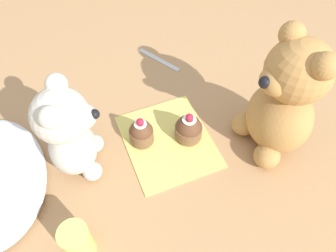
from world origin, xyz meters
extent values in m
plane|color=tan|center=(0.00, 0.00, 0.00)|extent=(4.00, 4.00, 0.00)
cube|color=#E0D166|center=(0.00, 0.00, 0.00)|extent=(0.21, 0.18, 0.01)
ellipsoid|color=beige|center=(0.02, 0.19, 0.06)|extent=(0.13, 0.12, 0.12)
sphere|color=beige|center=(0.02, 0.19, 0.16)|extent=(0.10, 0.10, 0.10)
ellipsoid|color=beige|center=(0.01, 0.15, 0.15)|extent=(0.06, 0.06, 0.04)
sphere|color=black|center=(0.00, 0.14, 0.16)|extent=(0.02, 0.02, 0.02)
sphere|color=beige|center=(-0.02, 0.20, 0.20)|extent=(0.04, 0.04, 0.04)
sphere|color=beige|center=(0.05, 0.18, 0.20)|extent=(0.04, 0.04, 0.04)
sphere|color=beige|center=(-0.02, 0.17, 0.02)|extent=(0.04, 0.04, 0.04)
sphere|color=beige|center=(0.04, 0.15, 0.02)|extent=(0.04, 0.04, 0.04)
ellipsoid|color=#B78447|center=(-0.08, -0.21, 0.08)|extent=(0.14, 0.13, 0.16)
sphere|color=#B78447|center=(-0.08, -0.21, 0.21)|extent=(0.12, 0.12, 0.12)
ellipsoid|color=#B78447|center=(-0.08, -0.16, 0.20)|extent=(0.06, 0.05, 0.05)
sphere|color=black|center=(-0.08, -0.14, 0.21)|extent=(0.02, 0.02, 0.02)
sphere|color=#B78447|center=(-0.04, -0.21, 0.25)|extent=(0.05, 0.05, 0.05)
sphere|color=#B78447|center=(-0.12, -0.21, 0.25)|extent=(0.05, 0.05, 0.05)
sphere|color=#B78447|center=(-0.04, -0.16, 0.03)|extent=(0.05, 0.05, 0.05)
sphere|color=#B78447|center=(-0.13, -0.17, 0.03)|extent=(0.05, 0.05, 0.05)
cylinder|color=brown|center=(0.02, 0.05, 0.02)|extent=(0.05, 0.05, 0.03)
sphere|color=brown|center=(0.02, 0.05, 0.04)|extent=(0.05, 0.05, 0.05)
cylinder|color=white|center=(0.02, 0.05, 0.06)|extent=(0.03, 0.03, 0.00)
sphere|color=red|center=(0.02, 0.05, 0.07)|extent=(0.02, 0.02, 0.02)
cylinder|color=brown|center=(-0.01, -0.05, 0.02)|extent=(0.06, 0.06, 0.03)
sphere|color=brown|center=(-0.01, -0.05, 0.04)|extent=(0.05, 0.05, 0.05)
cylinder|color=white|center=(-0.01, -0.05, 0.06)|extent=(0.03, 0.03, 0.00)
sphere|color=red|center=(-0.01, -0.05, 0.07)|extent=(0.02, 0.02, 0.02)
cylinder|color=#EADB66|center=(-0.16, 0.23, 0.04)|extent=(0.05, 0.05, 0.08)
cube|color=silver|center=(0.26, -0.08, 0.00)|extent=(0.12, 0.08, 0.01)
camera|label=1|loc=(-0.38, 0.15, 0.60)|focal=35.00mm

